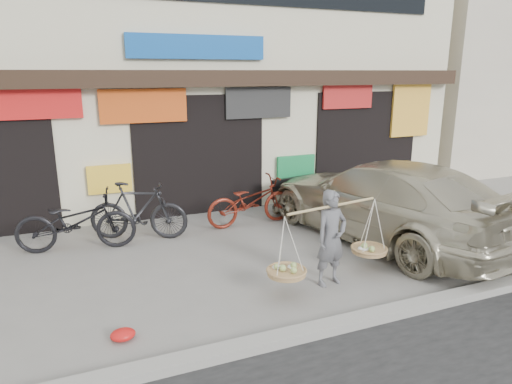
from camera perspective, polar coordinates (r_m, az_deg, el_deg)
name	(u,v)px	position (r m, az deg, el deg)	size (l,w,h in m)	color
ground	(260,271)	(7.65, 0.48, -9.85)	(70.00, 70.00, 0.00)	gray
kerb	(321,329)	(6.04, 8.17, -16.57)	(70.00, 0.25, 0.12)	gray
shophouse_block	(169,62)	(13.10, -10.85, 15.69)	(14.00, 6.32, 7.00)	beige
neighbor_east	(507,71)	(21.03, 28.88, 13.07)	(12.00, 7.00, 6.40)	beige
street_vendor	(331,242)	(7.06, 9.36, -6.21)	(2.18, 0.82, 1.49)	#5D5D61
bike_0	(76,221)	(8.93, -21.59, -3.44)	(0.73, 2.10, 1.10)	black
bike_1	(138,211)	(9.15, -14.49, -2.29)	(0.54, 1.91, 1.15)	black
bike_2	(251,201)	(9.72, -0.65, -1.15)	(0.69, 1.97, 1.04)	maroon
suv	(383,200)	(9.19, 15.60, -0.98)	(3.17, 5.67, 1.55)	#BBB397
red_bag	(123,335)	(6.08, -16.31, -16.74)	(0.31, 0.25, 0.14)	red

